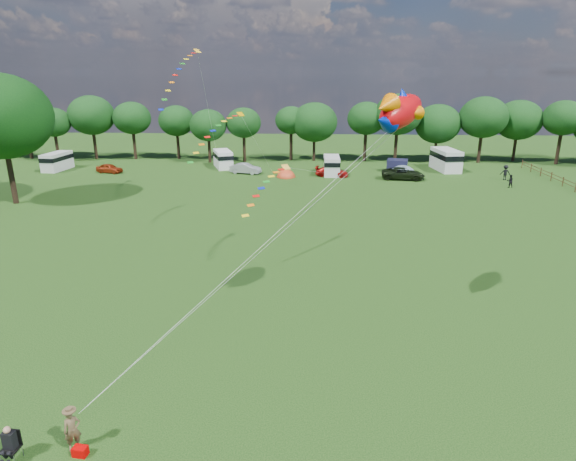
{
  "coord_description": "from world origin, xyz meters",
  "views": [
    {
      "loc": [
        1.4,
        -20.02,
        13.24
      ],
      "look_at": [
        0.0,
        8.0,
        4.0
      ],
      "focal_mm": 30.0,
      "sensor_mm": 36.0,
      "label": 1
    }
  ],
  "objects_px": {
    "car_c": "(332,172)",
    "walker_b": "(505,172)",
    "big_tree": "(1,117)",
    "camp_chair": "(10,440)",
    "campervan_d": "(446,159)",
    "tent_greyblue": "(403,175)",
    "car_a": "(109,168)",
    "fish_kite": "(398,112)",
    "tent_orange": "(286,177)",
    "kite_flyer": "(72,430)",
    "walker_a": "(510,181)",
    "campervan_a": "(57,161)",
    "campervan_c": "(332,165)",
    "car_b": "(246,169)",
    "car_d": "(403,174)",
    "campervan_b": "(223,158)"
  },
  "relations": [
    {
      "from": "campervan_d",
      "to": "walker_a",
      "type": "height_order",
      "value": "campervan_d"
    },
    {
      "from": "big_tree",
      "to": "camp_chair",
      "type": "xyz_separation_m",
      "value": [
        20.86,
        -34.68,
        -8.15
      ]
    },
    {
      "from": "car_c",
      "to": "car_d",
      "type": "relative_size",
      "value": 0.76
    },
    {
      "from": "car_d",
      "to": "campervan_b",
      "type": "bearing_deg",
      "value": 82.07
    },
    {
      "from": "tent_orange",
      "to": "car_a",
      "type": "bearing_deg",
      "value": 176.38
    },
    {
      "from": "campervan_a",
      "to": "walker_b",
      "type": "xyz_separation_m",
      "value": [
        61.13,
        -3.62,
        -0.35
      ]
    },
    {
      "from": "walker_a",
      "to": "car_d",
      "type": "bearing_deg",
      "value": -18.27
    },
    {
      "from": "campervan_c",
      "to": "walker_b",
      "type": "relative_size",
      "value": 2.55
    },
    {
      "from": "campervan_c",
      "to": "walker_a",
      "type": "height_order",
      "value": "campervan_c"
    },
    {
      "from": "campervan_a",
      "to": "kite_flyer",
      "type": "bearing_deg",
      "value": -146.52
    },
    {
      "from": "tent_greyblue",
      "to": "walker_a",
      "type": "xyz_separation_m",
      "value": [
        11.63,
        -6.56,
        0.77
      ]
    },
    {
      "from": "big_tree",
      "to": "car_c",
      "type": "xyz_separation_m",
      "value": [
        34.1,
        15.58,
        -8.38
      ]
    },
    {
      "from": "car_a",
      "to": "campervan_b",
      "type": "xyz_separation_m",
      "value": [
        15.04,
        4.68,
        0.7
      ]
    },
    {
      "from": "car_b",
      "to": "camp_chair",
      "type": "relative_size",
      "value": 2.74
    },
    {
      "from": "tent_orange",
      "to": "tent_greyblue",
      "type": "xyz_separation_m",
      "value": [
        15.69,
        1.76,
        -0.0
      ]
    },
    {
      "from": "car_a",
      "to": "kite_flyer",
      "type": "bearing_deg",
      "value": -142.84
    },
    {
      "from": "car_d",
      "to": "campervan_d",
      "type": "xyz_separation_m",
      "value": [
        7.1,
        6.59,
        0.83
      ]
    },
    {
      "from": "walker_a",
      "to": "car_c",
      "type": "bearing_deg",
      "value": -14.07
    },
    {
      "from": "car_a",
      "to": "car_d",
      "type": "relative_size",
      "value": 0.68
    },
    {
      "from": "kite_flyer",
      "to": "fish_kite",
      "type": "xyz_separation_m",
      "value": [
        12.7,
        10.02,
        10.61
      ]
    },
    {
      "from": "campervan_d",
      "to": "car_a",
      "type": "bearing_deg",
      "value": 87.86
    },
    {
      "from": "car_d",
      "to": "tent_greyblue",
      "type": "height_order",
      "value": "car_d"
    },
    {
      "from": "car_c",
      "to": "car_d",
      "type": "xyz_separation_m",
      "value": [
        9.15,
        -1.4,
        0.13
      ]
    },
    {
      "from": "campervan_d",
      "to": "car_c",
      "type": "bearing_deg",
      "value": 100.29
    },
    {
      "from": "car_a",
      "to": "fish_kite",
      "type": "bearing_deg",
      "value": -125.44
    },
    {
      "from": "walker_a",
      "to": "car_b",
      "type": "bearing_deg",
      "value": -11.2
    },
    {
      "from": "car_a",
      "to": "camp_chair",
      "type": "xyz_separation_m",
      "value": [
        17.42,
        -51.13,
        0.24
      ]
    },
    {
      "from": "tent_orange",
      "to": "tent_greyblue",
      "type": "relative_size",
      "value": 0.69
    },
    {
      "from": "big_tree",
      "to": "tent_greyblue",
      "type": "relative_size",
      "value": 3.33
    },
    {
      "from": "car_a",
      "to": "kite_flyer",
      "type": "height_order",
      "value": "kite_flyer"
    },
    {
      "from": "campervan_d",
      "to": "tent_greyblue",
      "type": "distance_m",
      "value": 7.99
    },
    {
      "from": "campervan_a",
      "to": "fish_kite",
      "type": "relative_size",
      "value": 1.26
    },
    {
      "from": "car_c",
      "to": "campervan_b",
      "type": "bearing_deg",
      "value": 82.67
    },
    {
      "from": "big_tree",
      "to": "tent_orange",
      "type": "xyz_separation_m",
      "value": [
        27.99,
        14.89,
        -9.0
      ]
    },
    {
      "from": "campervan_d",
      "to": "kite_flyer",
      "type": "distance_m",
      "value": 61.35
    },
    {
      "from": "campervan_a",
      "to": "car_b",
      "type": "bearing_deg",
      "value": -87.03
    },
    {
      "from": "car_c",
      "to": "walker_b",
      "type": "relative_size",
      "value": 2.18
    },
    {
      "from": "tent_orange",
      "to": "fish_kite",
      "type": "bearing_deg",
      "value": -79.07
    },
    {
      "from": "campervan_a",
      "to": "tent_greyblue",
      "type": "xyz_separation_m",
      "value": [
        48.45,
        -1.48,
        -1.3
      ]
    },
    {
      "from": "fish_kite",
      "to": "car_b",
      "type": "bearing_deg",
      "value": 53.88
    },
    {
      "from": "car_d",
      "to": "campervan_d",
      "type": "distance_m",
      "value": 9.72
    },
    {
      "from": "campervan_c",
      "to": "fish_kite",
      "type": "xyz_separation_m",
      "value": [
        1.42,
        -41.05,
        10.14
      ]
    },
    {
      "from": "car_b",
      "to": "campervan_a",
      "type": "xyz_separation_m",
      "value": [
        -27.09,
        1.25,
        0.61
      ]
    },
    {
      "from": "big_tree",
      "to": "car_d",
      "type": "distance_m",
      "value": 46.26
    },
    {
      "from": "car_d",
      "to": "campervan_c",
      "type": "xyz_separation_m",
      "value": [
        -9.16,
        2.84,
        0.54
      ]
    },
    {
      "from": "car_a",
      "to": "tent_orange",
      "type": "distance_m",
      "value": 24.61
    },
    {
      "from": "car_d",
      "to": "big_tree",
      "type": "bearing_deg",
      "value": 115.89
    },
    {
      "from": "walker_a",
      "to": "fish_kite",
      "type": "bearing_deg",
      "value": 60.31
    },
    {
      "from": "car_b",
      "to": "walker_b",
      "type": "bearing_deg",
      "value": -80.27
    },
    {
      "from": "tent_orange",
      "to": "kite_flyer",
      "type": "xyz_separation_m",
      "value": [
        -5.18,
        -48.95,
        0.81
      ]
    }
  ]
}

